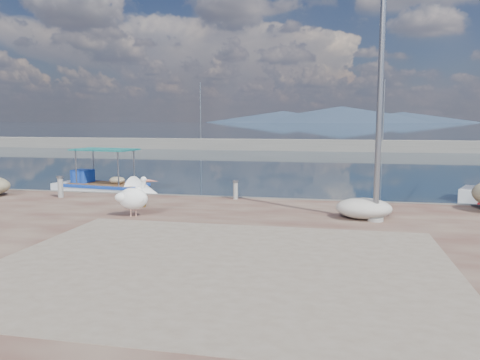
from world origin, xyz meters
name	(u,v)px	position (x,y,z in m)	size (l,w,h in m)	color
ground	(211,247)	(0.00, 0.00, 0.00)	(1400.00, 1400.00, 0.00)	#162635
quay	(99,343)	(0.00, -6.00, 0.25)	(44.00, 22.00, 0.50)	#4B2520
quay_patch	(221,265)	(1.00, -3.00, 0.50)	(9.00, 7.00, 0.01)	gray
breakwater	(306,145)	(0.00, 40.00, 0.60)	(120.00, 2.20, 7.50)	gray
mountains	(337,115)	(4.39, 650.00, 9.51)	(370.00, 280.00, 22.00)	#28384C
boat_left	(105,190)	(-6.98, 7.57, 0.19)	(5.15, 2.31, 2.39)	white
pelican	(134,198)	(-2.63, 1.03, 1.05)	(1.22, 0.87, 1.17)	tan
lamp_post	(380,102)	(4.31, 1.81, 3.80)	(0.44, 0.96, 7.00)	gray
bollard_near	(236,189)	(-0.33, 4.60, 0.87)	(0.22, 0.22, 0.68)	gray
bollard_far	(60,186)	(-6.71, 3.69, 0.93)	(0.26, 0.26, 0.79)	gray
potted_plant	(143,201)	(-2.95, 2.49, 0.71)	(0.37, 0.32, 0.41)	#33722D
net_pile_d	(364,208)	(3.99, 2.06, 0.80)	(1.59, 1.19, 0.59)	silver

